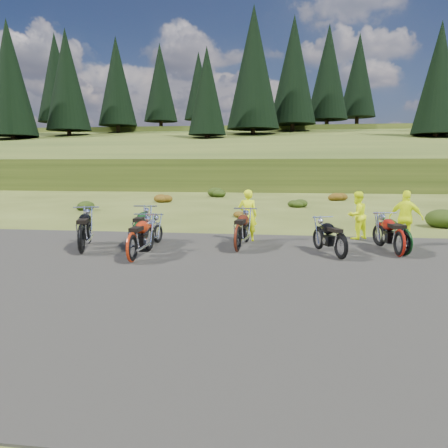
# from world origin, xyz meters

# --- Properties ---
(ground) EXTENTS (300.00, 300.00, 0.00)m
(ground) POSITION_xyz_m (0.00, 0.00, 0.00)
(ground) COLOR #3B4216
(ground) RESTS_ON ground
(gravel_pad) EXTENTS (20.00, 12.00, 0.04)m
(gravel_pad) POSITION_xyz_m (0.00, -2.00, 0.00)
(gravel_pad) COLOR black
(gravel_pad) RESTS_ON ground
(hill_slope) EXTENTS (300.00, 45.97, 9.37)m
(hill_slope) POSITION_xyz_m (0.00, 50.00, 0.00)
(hill_slope) COLOR #2C3F15
(hill_slope) RESTS_ON ground
(hill_plateau) EXTENTS (300.00, 90.00, 9.17)m
(hill_plateau) POSITION_xyz_m (0.00, 110.00, 0.00)
(hill_plateau) COLOR #2C3F15
(hill_plateau) RESTS_ON ground
(conifer_14) EXTENTS (5.28, 5.28, 14.00)m
(conifer_14) POSITION_xyz_m (-51.00, 70.00, 16.55)
(conifer_14) COLOR black
(conifer_14) RESTS_ON ground
(conifer_15) EXTENTS (7.92, 7.92, 20.00)m
(conifer_15) POSITION_xyz_m (-45.00, 76.00, 20.16)
(conifer_15) COLOR black
(conifer_15) RESTS_ON ground
(conifer_16) EXTENTS (7.48, 7.48, 19.00)m
(conifer_16) POSITION_xyz_m (-39.00, 51.00, 15.28)
(conifer_16) COLOR black
(conifer_16) RESTS_ON ground
(conifer_17) EXTENTS (7.04, 7.04, 18.00)m
(conifer_17) POSITION_xyz_m (-33.00, 57.00, 15.97)
(conifer_17) COLOR black
(conifer_17) RESTS_ON ground
(conifer_18) EXTENTS (6.60, 6.60, 17.00)m
(conifer_18) POSITION_xyz_m (-27.00, 63.00, 16.66)
(conifer_18) COLOR black
(conifer_18) RESTS_ON ground
(conifer_19) EXTENTS (6.16, 6.16, 16.00)m
(conifer_19) POSITION_xyz_m (-21.00, 69.00, 17.36)
(conifer_19) COLOR black
(conifer_19) RESTS_ON ground
(conifer_20) EXTENTS (5.72, 5.72, 15.00)m
(conifer_20) POSITION_xyz_m (-15.00, 75.00, 17.65)
(conifer_20) COLOR black
(conifer_20) RESTS_ON ground
(conifer_21) EXTENTS (5.28, 5.28, 14.00)m
(conifer_21) POSITION_xyz_m (-9.00, 50.00, 12.56)
(conifer_21) COLOR black
(conifer_21) RESTS_ON ground
(conifer_22) EXTENTS (7.92, 7.92, 20.00)m
(conifer_22) POSITION_xyz_m (-3.00, 56.00, 16.77)
(conifer_22) COLOR black
(conifer_22) RESTS_ON ground
(conifer_23) EXTENTS (7.48, 7.48, 19.00)m
(conifer_23) POSITION_xyz_m (3.00, 62.00, 17.47)
(conifer_23) COLOR black
(conifer_23) RESTS_ON ground
(conifer_24) EXTENTS (7.04, 7.04, 18.00)m
(conifer_24) POSITION_xyz_m (9.00, 68.00, 18.16)
(conifer_24) COLOR black
(conifer_24) RESTS_ON ground
(conifer_25) EXTENTS (6.60, 6.60, 17.00)m
(conifer_25) POSITION_xyz_m (15.00, 74.00, 18.66)
(conifer_25) COLOR black
(conifer_25) RESTS_ON ground
(conifer_26) EXTENTS (6.16, 6.16, 16.00)m
(conifer_26) POSITION_xyz_m (21.00, 49.00, 13.37)
(conifer_26) COLOR black
(conifer_26) RESTS_ON ground
(shrub_1) EXTENTS (1.03, 1.03, 0.61)m
(shrub_1) POSITION_xyz_m (-9.10, 11.30, 0.31)
(shrub_1) COLOR black
(shrub_1) RESTS_ON ground
(shrub_2) EXTENTS (1.30, 1.30, 0.77)m
(shrub_2) POSITION_xyz_m (-6.20, 16.60, 0.38)
(shrub_2) COLOR #672E0C
(shrub_2) RESTS_ON ground
(shrub_3) EXTENTS (1.56, 1.56, 0.92)m
(shrub_3) POSITION_xyz_m (-3.30, 21.90, 0.46)
(shrub_3) COLOR black
(shrub_3) RESTS_ON ground
(shrub_4) EXTENTS (0.77, 0.77, 0.45)m
(shrub_4) POSITION_xyz_m (-0.40, 9.20, 0.23)
(shrub_4) COLOR #672E0C
(shrub_4) RESTS_ON ground
(shrub_5) EXTENTS (1.03, 1.03, 0.61)m
(shrub_5) POSITION_xyz_m (2.50, 14.50, 0.31)
(shrub_5) COLOR black
(shrub_5) RESTS_ON ground
(shrub_6) EXTENTS (1.30, 1.30, 0.77)m
(shrub_6) POSITION_xyz_m (5.40, 19.80, 0.38)
(shrub_6) COLOR #672E0C
(shrub_6) RESTS_ON ground
(motorcycle_0) EXTENTS (1.46, 2.46, 1.22)m
(motorcycle_0) POSITION_xyz_m (-3.81, -0.05, 0.00)
(motorcycle_0) COLOR black
(motorcycle_0) RESTS_ON ground
(motorcycle_1) EXTENTS (0.73, 2.17, 1.13)m
(motorcycle_1) POSITION_xyz_m (-2.06, -0.88, 0.00)
(motorcycle_1) COLOR #9D240B
(motorcycle_1) RESTS_ON ground
(motorcycle_2) EXTENTS (1.01, 2.38, 1.21)m
(motorcycle_2) POSITION_xyz_m (-2.46, 0.63, 0.00)
(motorcycle_2) COLOR #0E3414
(motorcycle_2) RESTS_ON ground
(motorcycle_3) EXTENTS (0.89, 1.95, 0.98)m
(motorcycle_3) POSITION_xyz_m (-2.36, 0.59, 0.00)
(motorcycle_3) COLOR silver
(motorcycle_3) RESTS_ON ground
(motorcycle_4) EXTENTS (0.93, 2.28, 1.16)m
(motorcycle_4) POSITION_xyz_m (0.44, 0.80, 0.00)
(motorcycle_4) COLOR #48180C
(motorcycle_4) RESTS_ON ground
(motorcycle_5) EXTENTS (1.33, 2.06, 1.03)m
(motorcycle_5) POSITION_xyz_m (3.22, 0.20, 0.00)
(motorcycle_5) COLOR black
(motorcycle_5) RESTS_ON ground
(motorcycle_6) EXTENTS (0.98, 2.18, 1.10)m
(motorcycle_6) POSITION_xyz_m (4.80, 0.73, 0.00)
(motorcycle_6) COLOR maroon
(motorcycle_6) RESTS_ON ground
(motorcycle_7) EXTENTS (1.27, 2.18, 1.08)m
(motorcycle_7) POSITION_xyz_m (4.99, 0.93, 0.00)
(motorcycle_7) COLOR black
(motorcycle_7) RESTS_ON ground
(person_middle) EXTENTS (0.63, 0.43, 1.67)m
(person_middle) POSITION_xyz_m (0.57, 2.67, 0.83)
(person_middle) COLOR #D5E90C
(person_middle) RESTS_ON ground
(person_right_a) EXTENTS (0.97, 0.95, 1.58)m
(person_right_a) POSITION_xyz_m (4.13, 3.53, 0.79)
(person_right_a) COLOR #D5E90C
(person_right_a) RESTS_ON ground
(person_right_b) EXTENTS (1.07, 0.80, 1.69)m
(person_right_b) POSITION_xyz_m (5.41, 2.50, 0.84)
(person_right_b) COLOR #D5E90C
(person_right_b) RESTS_ON ground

